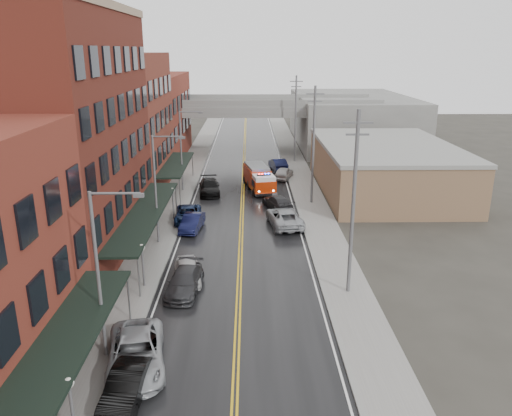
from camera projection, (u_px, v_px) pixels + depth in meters
name	position (u px, v px, depth m)	size (l,w,h in m)	color
road	(242.00, 219.00, 47.13)	(11.00, 160.00, 0.02)	black
sidewalk_left	(164.00, 219.00, 47.01)	(3.00, 160.00, 0.15)	slate
sidewalk_right	(319.00, 218.00, 47.21)	(3.00, 160.00, 0.15)	slate
curb_left	(182.00, 219.00, 47.03)	(0.30, 160.00, 0.15)	gray
curb_right	(301.00, 218.00, 47.19)	(0.30, 160.00, 0.15)	gray
brick_building_b	(63.00, 138.00, 37.54)	(9.00, 20.00, 18.00)	#521D15
brick_building_c	(121.00, 124.00, 54.67)	(9.00, 15.00, 15.00)	maroon
brick_building_far	(152.00, 117.00, 71.80)	(9.00, 20.00, 12.00)	maroon
tan_building	(385.00, 169.00, 56.12)	(14.00, 22.00, 5.00)	brown
right_far_block	(351.00, 120.00, 84.27)	(18.00, 30.00, 8.00)	slate
awning_0	(59.00, 352.00, 21.35)	(2.60, 16.00, 3.09)	black
awning_1	(146.00, 213.00, 39.45)	(2.60, 18.00, 3.09)	black
awning_2	(176.00, 164.00, 56.12)	(2.60, 13.00, 3.09)	black
globe_lamp_0	(70.00, 396.00, 19.66)	(0.44, 0.44, 3.12)	#59595B
globe_lamp_1	(142.00, 256.00, 33.00)	(0.44, 0.44, 3.12)	#59595B
globe_lamp_2	(173.00, 196.00, 46.34)	(0.44, 0.44, 3.12)	#59595B
street_lamp_0	(102.00, 266.00, 24.50)	(2.64, 0.22, 9.00)	#59595B
street_lamp_1	(158.00, 183.00, 39.75)	(2.64, 0.22, 9.00)	#59595B
street_lamp_2	(183.00, 146.00, 54.99)	(2.64, 0.22, 9.00)	#59595B
utility_pole_0	(353.00, 202.00, 31.02)	(1.80, 0.24, 12.00)	#59595B
utility_pole_1	(313.00, 144.00, 50.08)	(1.80, 0.24, 12.00)	#59595B
utility_pole_2	(295.00, 118.00, 69.13)	(1.80, 0.24, 12.00)	#59595B
overpass	(244.00, 114.00, 75.80)	(40.00, 10.00, 7.50)	slate
fire_truck	(259.00, 178.00, 56.56)	(4.05, 7.67, 2.69)	#AD2708
parked_car_left_1	(127.00, 385.00, 22.74)	(1.55, 4.44, 1.46)	black
parked_car_left_2	(136.00, 353.00, 24.96)	(2.75, 5.97, 1.66)	#95999D
parked_car_left_3	(184.00, 282.00, 32.90)	(2.03, 5.00, 1.45)	#2B2B2E
parked_car_left_4	(187.00, 271.00, 34.46)	(1.73, 4.30, 1.47)	silver
parked_car_left_5	(192.00, 222.00, 44.18)	(1.52, 4.35, 1.43)	#0E1133
parked_car_left_6	(188.00, 215.00, 46.34)	(2.31, 5.01, 1.39)	#122246
parked_car_left_7	(209.00, 187.00, 55.29)	(2.22, 5.47, 1.59)	black
parked_car_right_0	(285.00, 217.00, 45.22)	(2.69, 5.83, 1.62)	#989B9F
parked_car_right_1	(278.00, 202.00, 49.98)	(1.97, 4.85, 1.41)	#242426
parked_car_right_2	(284.00, 173.00, 61.68)	(1.77, 4.39, 1.49)	#B2B2B2
parked_car_right_3	(278.00, 164.00, 66.17)	(1.69, 4.84, 1.59)	black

